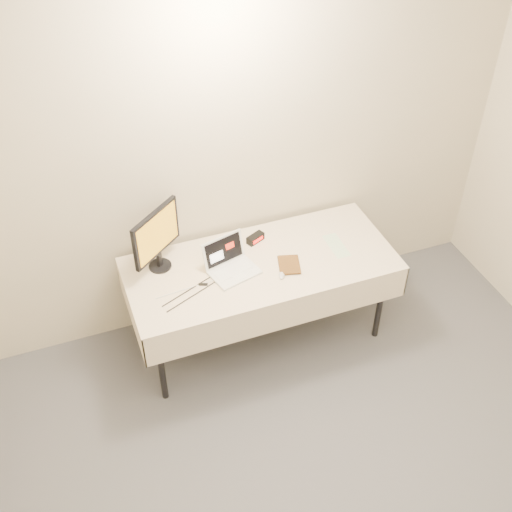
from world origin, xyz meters
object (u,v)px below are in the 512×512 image
object	(u,v)px
monitor	(156,236)
book	(279,256)
laptop	(230,263)
table	(261,270)

from	to	relation	value
monitor	book	xyz separation A→B (m)	(0.76, -0.28, -0.17)
laptop	book	size ratio (longest dim) A/B	1.93
laptop	book	xyz separation A→B (m)	(0.32, -0.09, 0.04)
laptop	monitor	xyz separation A→B (m)	(-0.44, 0.19, 0.22)
book	table	bearing A→B (deg)	158.29
table	book	distance (m)	0.20
laptop	book	distance (m)	0.34
laptop	book	bearing A→B (deg)	-31.12
table	laptop	xyz separation A→B (m)	(-0.22, 0.02, 0.11)
laptop	monitor	world-z (taller)	monitor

